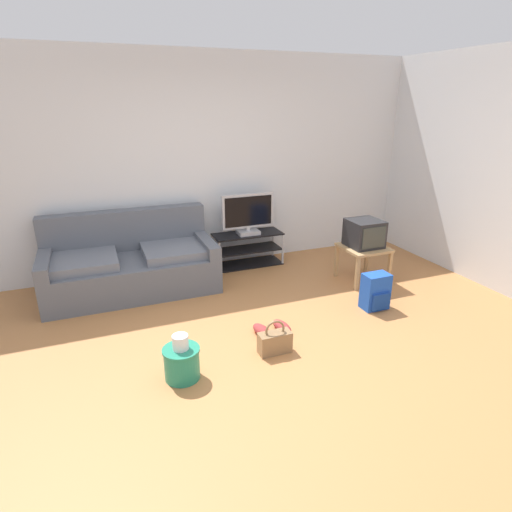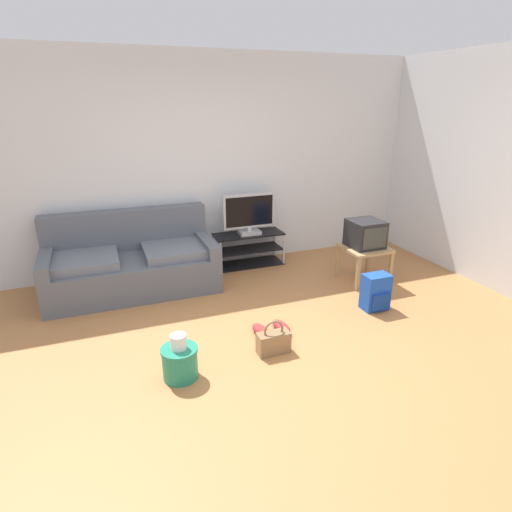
{
  "view_description": "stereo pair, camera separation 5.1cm",
  "coord_description": "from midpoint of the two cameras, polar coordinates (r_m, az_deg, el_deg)",
  "views": [
    {
      "loc": [
        -1.29,
        -2.91,
        2.11
      ],
      "look_at": [
        0.26,
        1.02,
        0.56
      ],
      "focal_mm": 29.65,
      "sensor_mm": 36.0,
      "label": 1
    },
    {
      "loc": [
        -1.25,
        -2.93,
        2.11
      ],
      "look_at": [
        0.26,
        1.02,
        0.56
      ],
      "focal_mm": 29.65,
      "sensor_mm": 36.0,
      "label": 2
    }
  ],
  "objects": [
    {
      "name": "ground_plane",
      "position": [
        3.83,
        1.7,
        -13.48
      ],
      "size": [
        9.0,
        9.8,
        0.02
      ],
      "primitive_type": "cube",
      "color": "#B27542"
    },
    {
      "name": "wall_back",
      "position": [
        5.57,
        -8.32,
        12.14
      ],
      "size": [
        9.0,
        0.1,
        2.7
      ],
      "primitive_type": "cube",
      "color": "silver",
      "rests_on": "ground_plane"
    },
    {
      "name": "wall_right",
      "position": [
        5.78,
        27.68,
        10.37
      ],
      "size": [
        0.1,
        3.6,
        2.7
      ],
      "primitive_type": "cube",
      "color": "silver",
      "rests_on": "ground_plane"
    },
    {
      "name": "couch",
      "position": [
        5.18,
        -16.83,
        -1.02
      ],
      "size": [
        1.92,
        0.94,
        0.89
      ],
      "color": "#565B66",
      "rests_on": "ground_plane"
    },
    {
      "name": "tv_stand",
      "position": [
        5.73,
        -1.39,
        0.93
      ],
      "size": [
        0.92,
        0.37,
        0.44
      ],
      "color": "black",
      "rests_on": "ground_plane"
    },
    {
      "name": "flat_tv",
      "position": [
        5.56,
        -1.36,
        5.61
      ],
      "size": [
        0.7,
        0.22,
        0.54
      ],
      "color": "#B2B2B7",
      "rests_on": "tv_stand"
    },
    {
      "name": "side_table",
      "position": [
        5.33,
        14.03,
        0.53
      ],
      "size": [
        0.52,
        0.52,
        0.44
      ],
      "color": "tan",
      "rests_on": "ground_plane"
    },
    {
      "name": "crt_tv",
      "position": [
        5.27,
        14.15,
        2.98
      ],
      "size": [
        0.39,
        0.38,
        0.33
      ],
      "color": "#232326",
      "rests_on": "side_table"
    },
    {
      "name": "backpack",
      "position": [
        4.71,
        15.51,
        -4.65
      ],
      "size": [
        0.28,
        0.26,
        0.39
      ],
      "rotation": [
        0.0,
        0.0,
        -0.42
      ],
      "color": "blue",
      "rests_on": "ground_plane"
    },
    {
      "name": "handbag",
      "position": [
        3.82,
        2.16,
        -11.47
      ],
      "size": [
        0.29,
        0.13,
        0.32
      ],
      "rotation": [
        0.0,
        0.0,
        -0.24
      ],
      "color": "olive",
      "rests_on": "ground_plane"
    },
    {
      "name": "cleaning_bucket",
      "position": [
        3.54,
        -10.42,
        -13.71
      ],
      "size": [
        0.3,
        0.3,
        0.39
      ],
      "color": "#238466",
      "rests_on": "ground_plane"
    },
    {
      "name": "sneakers_pair",
      "position": [
        4.14,
        1.82,
        -9.77
      ],
      "size": [
        0.37,
        0.29,
        0.09
      ],
      "color": "#993333",
      "rests_on": "ground_plane"
    }
  ]
}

